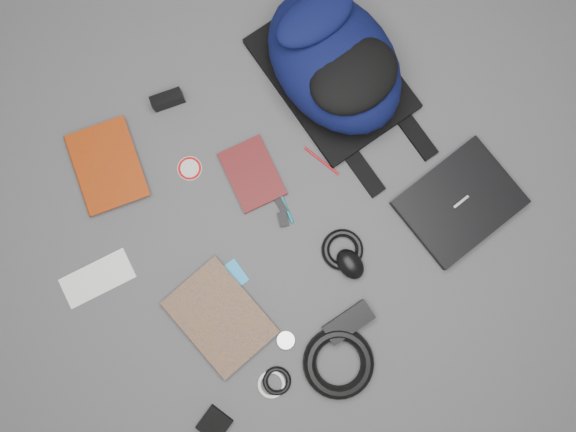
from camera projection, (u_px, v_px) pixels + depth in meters
ground at (288, 217)px, 1.65m from camera, size 4.00×4.00×0.00m
backpack at (334, 62)px, 1.59m from camera, size 0.36×0.52×0.22m
laptop at (459, 202)px, 1.64m from camera, size 0.33×0.27×0.03m
textbook_red at (77, 177)px, 1.65m from camera, size 0.25×0.30×0.03m
comic_book at (192, 342)px, 1.60m from camera, size 0.24×0.31×0.02m
envelope at (97, 278)px, 1.63m from camera, size 0.22×0.12×0.00m
dvd_case at (252, 174)px, 1.66m from camera, size 0.17×0.22×0.02m
compact_camera at (168, 100)px, 1.67m from camera, size 0.10×0.06×0.05m
sticker_disc at (190, 168)px, 1.67m from camera, size 0.10×0.10×0.00m
pen_teal at (282, 198)px, 1.66m from camera, size 0.04×0.16×0.01m
pen_red at (322, 161)px, 1.67m from camera, size 0.04×0.13×0.01m
id_badge at (235, 274)px, 1.63m from camera, size 0.05×0.08×0.00m
usb_black at (281, 204)px, 1.65m from camera, size 0.03×0.06×0.01m
key_fob at (283, 219)px, 1.65m from camera, size 0.04×0.05×0.01m
mouse at (350, 264)px, 1.61m from camera, size 0.07×0.10×0.05m
headphone_left at (221, 311)px, 1.62m from camera, size 0.05×0.05×0.01m
headphone_right at (286, 340)px, 1.61m from camera, size 0.06×0.06×0.01m
cable_coil at (342, 250)px, 1.63m from camera, size 0.13×0.13×0.02m
power_brick at (348, 322)px, 1.60m from camera, size 0.15×0.06×0.04m
power_cord_coil at (338, 363)px, 1.59m from camera, size 0.25×0.25×0.04m
pouch at (214, 424)px, 1.58m from camera, size 0.10×0.10×0.02m
earbud_coil at (277, 381)px, 1.60m from camera, size 0.10×0.10×0.02m
white_cable_coil at (271, 384)px, 1.60m from camera, size 0.09×0.09×0.01m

